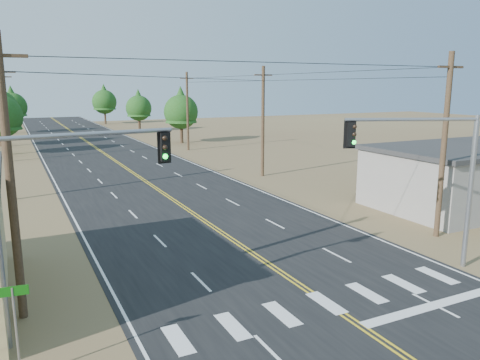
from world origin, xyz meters
TOP-DOWN VIEW (x-y plane):
  - road at (0.00, 30.00)m, footprint 15.00×200.00m
  - building_right at (19.00, 16.00)m, footprint 15.00×8.00m
  - utility_pole_left_near at (-10.50, 12.00)m, footprint 1.80×0.30m
  - utility_pole_left_mid at (-10.50, 32.00)m, footprint 1.80×0.30m
  - utility_pole_left_far at (-10.50, 52.00)m, footprint 1.80×0.30m
  - utility_pole_right_near at (10.50, 12.00)m, footprint 1.80×0.30m
  - utility_pole_right_mid at (10.50, 32.00)m, footprint 1.80×0.30m
  - utility_pole_right_far at (10.50, 52.00)m, footprint 1.80×0.30m
  - signal_mast_left at (-9.27, 10.23)m, footprint 5.99×1.02m
  - signal_mast_right at (6.41, 8.95)m, footprint 5.56×2.49m
  - street_sign at (-10.70, 8.00)m, footprint 0.84×0.14m
  - tree_left_near at (-11.16, 57.86)m, footprint 5.08×5.08m
  - tree_left_far at (-9.51, 86.84)m, footprint 5.05×5.05m
  - tree_right_near at (12.33, 59.81)m, footprint 4.96×4.96m
  - tree_right_mid at (11.37, 80.44)m, footprint 4.65×4.65m
  - tree_right_far at (9.00, 100.96)m, footprint 5.25×5.25m

SIDE VIEW (x-z plane):
  - road at x=0.00m, z-range 0.00..0.02m
  - street_sign at x=-10.70m, z-range 0.48..3.31m
  - building_right at x=19.00m, z-range 0.00..4.00m
  - signal_mast_left at x=-9.27m, z-range 1.24..8.11m
  - tree_right_mid at x=11.37m, z-range 0.86..8.60m
  - signal_mast_right at x=6.41m, z-range 1.25..8.24m
  - tree_right_near at x=12.33m, z-range 0.92..9.19m
  - utility_pole_left_near at x=-10.50m, z-range 0.12..10.12m
  - utility_pole_left_mid at x=-10.50m, z-range 0.12..10.12m
  - utility_pole_left_far at x=-10.50m, z-range 0.12..10.12m
  - utility_pole_right_near at x=10.50m, z-range 0.12..10.12m
  - utility_pole_right_mid at x=10.50m, z-range 0.12..10.12m
  - utility_pole_right_far at x=10.50m, z-range 0.12..10.12m
  - tree_left_far at x=-9.51m, z-range 0.94..9.35m
  - tree_left_near at x=-11.16m, z-range 0.95..9.42m
  - tree_right_far at x=9.00m, z-range 0.98..9.73m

